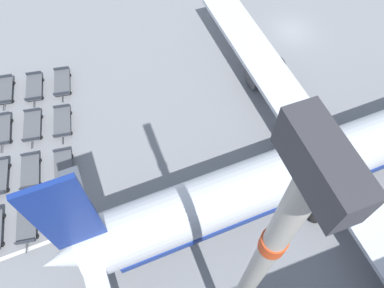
{
  "coord_description": "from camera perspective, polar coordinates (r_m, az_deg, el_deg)",
  "views": [
    {
      "loc": [
        25.16,
        -20.6,
        27.28
      ],
      "look_at": [
        10.56,
        -15.15,
        2.03
      ],
      "focal_mm": 35.0,
      "sensor_mm": 36.0,
      "label": 1
    }
  ],
  "objects": [
    {
      "name": "ground_plane",
      "position": [
        42.44,
        14.93,
        16.24
      ],
      "size": [
        500.0,
        500.0,
        0.0
      ],
      "primitive_type": "plane",
      "color": "gray"
    },
    {
      "name": "airplane",
      "position": [
        30.01,
        22.24,
        -1.21
      ],
      "size": [
        41.72,
        45.34,
        12.73
      ],
      "color": "silver",
      "rests_on": "ground_plane"
    },
    {
      "name": "baggage_dolly_row_near_col_a",
      "position": [
        38.95,
        -26.66,
        7.24
      ],
      "size": [
        3.96,
        1.91,
        0.92
      ],
      "color": "#515459",
      "rests_on": "ground_plane"
    },
    {
      "name": "baggage_dolly_row_near_col_b",
      "position": [
        36.18,
        -26.98,
        1.87
      ],
      "size": [
        3.96,
        1.87,
        0.92
      ],
      "color": "#515459",
      "rests_on": "ground_plane"
    },
    {
      "name": "baggage_dolly_row_mid_a_col_a",
      "position": [
        38.07,
        -22.91,
        7.92
      ],
      "size": [
        3.96,
        1.93,
        0.92
      ],
      "color": "#515459",
      "rests_on": "ground_plane"
    },
    {
      "name": "baggage_dolly_row_mid_a_col_b",
      "position": [
        35.33,
        -23.15,
        2.52
      ],
      "size": [
        3.96,
        1.95,
        0.92
      ],
      "color": "#515459",
      "rests_on": "ground_plane"
    },
    {
      "name": "baggage_dolly_row_mid_a_col_c",
      "position": [
        32.88,
        -23.41,
        -3.95
      ],
      "size": [
        3.96,
        1.9,
        0.92
      ],
      "color": "#515459",
      "rests_on": "ground_plane"
    },
    {
      "name": "baggage_dolly_row_mid_a_col_d",
      "position": [
        31.04,
        -23.87,
        -10.94
      ],
      "size": [
        3.96,
        1.91,
        0.92
      ],
      "color": "#515459",
      "rests_on": "ground_plane"
    },
    {
      "name": "baggage_dolly_row_mid_b_col_a",
      "position": [
        37.55,
        -19.18,
        8.81
      ],
      "size": [
        3.96,
        1.95,
        0.92
      ],
      "color": "#515459",
      "rests_on": "ground_plane"
    },
    {
      "name": "baggage_dolly_row_mid_b_col_b",
      "position": [
        34.65,
        -19.15,
        3.17
      ],
      "size": [
        3.96,
        1.95,
        0.92
      ],
      "color": "#515459",
      "rests_on": "ground_plane"
    },
    {
      "name": "baggage_dolly_row_mid_b_col_c",
      "position": [
        32.12,
        -18.99,
        -3.42
      ],
      "size": [
        3.96,
        1.86,
        0.92
      ],
      "color": "#515459",
      "rests_on": "ground_plane"
    },
    {
      "name": "baggage_dolly_row_mid_b_col_d",
      "position": [
        30.15,
        -18.94,
        -10.79
      ],
      "size": [
        3.96,
        1.99,
        0.92
      ],
      "color": "#515459",
      "rests_on": "ground_plane"
    },
    {
      "name": "apron_light_mast",
      "position": [
        15.36,
        8.56,
        -20.26
      ],
      "size": [
        2.0,
        0.74,
        22.34
      ],
      "color": "#ADA89E",
      "rests_on": "ground_plane"
    },
    {
      "name": "stand_guidance_stripe",
      "position": [
        30.32,
        2.62,
        -5.89
      ],
      "size": [
        1.26,
        37.01,
        0.01
      ],
      "color": "white",
      "rests_on": "ground_plane"
    }
  ]
}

